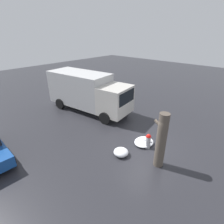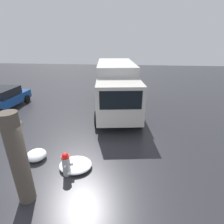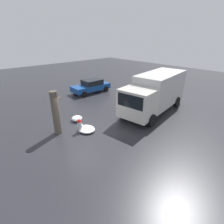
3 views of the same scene
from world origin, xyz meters
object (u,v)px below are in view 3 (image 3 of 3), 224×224
fire_hydrant (80,125)px  tree_trunk (56,113)px  delivery_truck (155,92)px  parked_car (91,86)px

fire_hydrant → tree_trunk: bearing=-130.7°
fire_hydrant → delivery_truck: size_ratio=0.12×
fire_hydrant → parked_car: bearing=134.5°
fire_hydrant → tree_trunk: size_ratio=0.32×
fire_hydrant → delivery_truck: 6.92m
fire_hydrant → parked_car: parked_car is taller
delivery_truck → parked_car: size_ratio=1.71×
tree_trunk → delivery_truck: 8.12m
tree_trunk → parked_car: bearing=39.4°
parked_car → tree_trunk: bearing=131.2°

